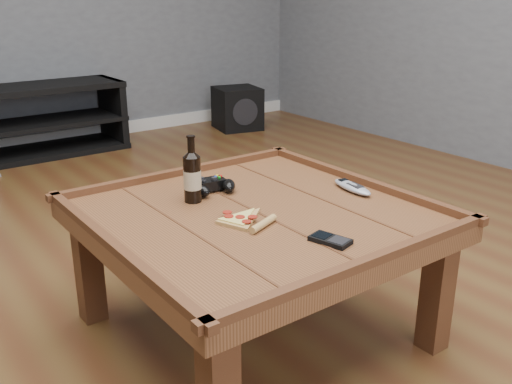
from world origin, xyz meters
TOP-DOWN VIEW (x-y plane):
  - ground at (0.00, 0.00)m, footprint 6.00×6.00m
  - baseboard at (0.00, 2.99)m, footprint 5.00×0.02m
  - coffee_table at (0.00, 0.00)m, footprint 1.03×1.03m
  - media_console at (0.00, 2.75)m, footprint 1.40×0.45m
  - beer_bottle at (-0.11, 0.20)m, footprint 0.06×0.06m
  - game_controller at (-0.01, 0.24)m, footprint 0.18×0.14m
  - pizza_slice at (-0.09, -0.05)m, footprint 0.21×0.26m
  - smartphone at (0.03, -0.32)m, footprint 0.09×0.13m
  - remote_control at (0.40, -0.04)m, footprint 0.08×0.20m
  - subwoofer at (1.71, 2.58)m, footprint 0.42×0.42m

SIDE VIEW (x-z plane):
  - ground at x=0.00m, z-range 0.00..0.00m
  - baseboard at x=0.00m, z-range 0.00..0.10m
  - subwoofer at x=1.71m, z-range 0.00..0.35m
  - media_console at x=0.00m, z-range 0.00..0.50m
  - coffee_table at x=0.00m, z-range 0.15..0.63m
  - smartphone at x=0.03m, z-range 0.45..0.47m
  - pizza_slice at x=-0.09m, z-range 0.45..0.47m
  - remote_control at x=0.40m, z-range 0.45..0.48m
  - game_controller at x=-0.01m, z-range 0.45..0.50m
  - beer_bottle at x=-0.11m, z-range 0.43..0.66m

